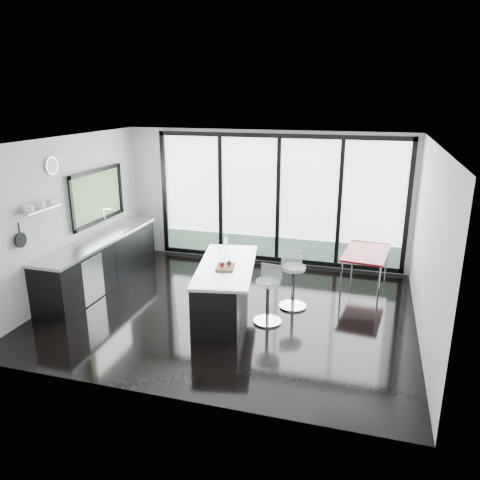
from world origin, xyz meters
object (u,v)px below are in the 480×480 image
(bar_stool_far, at_px, (293,287))
(red_table, at_px, (365,269))
(bar_stool_near, at_px, (268,302))
(island, at_px, (222,288))

(bar_stool_far, relative_size, red_table, 0.56)
(bar_stool_near, height_order, bar_stool_far, bar_stool_far)
(island, height_order, bar_stool_far, island)
(bar_stool_far, bearing_deg, red_table, 23.20)
(bar_stool_near, distance_m, red_table, 2.38)
(island, xyz_separation_m, bar_stool_near, (0.79, -0.14, -0.07))
(red_table, bearing_deg, bar_stool_far, -132.41)
(island, xyz_separation_m, red_table, (2.22, 1.77, -0.08))
(island, distance_m, bar_stool_near, 0.81)
(island, relative_size, bar_stool_far, 2.98)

